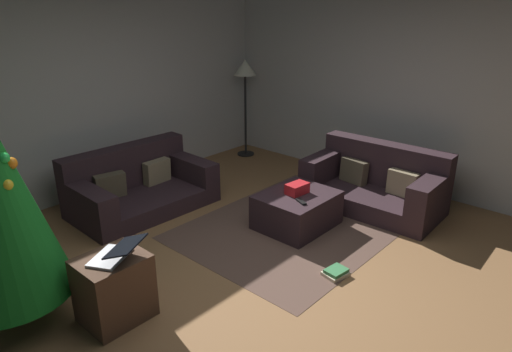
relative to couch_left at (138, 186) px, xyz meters
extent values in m
plane|color=brown|center=(-0.24, -2.26, -0.27)|extent=(6.40, 6.40, 0.00)
cube|color=#BCB7B2|center=(-0.24, 0.88, 1.03)|extent=(6.40, 0.12, 2.60)
cube|color=#B5B0AB|center=(2.90, -2.26, 1.03)|extent=(0.12, 6.40, 2.60)
cube|color=#2D1E23|center=(0.00, -0.11, -0.16)|extent=(1.70, 1.02, 0.21)
cube|color=#2D1E23|center=(0.01, 0.26, 0.20)|extent=(1.68, 0.29, 0.53)
cube|color=#2D1E23|center=(0.71, -0.13, 0.09)|extent=(0.27, 0.98, 0.29)
cube|color=#2D1E23|center=(-0.72, -0.09, 0.09)|extent=(0.27, 0.98, 0.29)
cube|color=#8C7A5B|center=(0.34, 0.05, 0.09)|extent=(0.36, 0.15, 0.31)
cube|color=brown|center=(-0.33, 0.06, 0.09)|extent=(0.38, 0.22, 0.31)
cube|color=#2D1E23|center=(1.91, -2.20, -0.16)|extent=(0.92, 1.67, 0.23)
cube|color=#2D1E23|center=(2.23, -2.19, 0.23)|extent=(0.29, 1.65, 0.54)
cube|color=#2D1E23|center=(1.93, -2.90, 0.13)|extent=(0.88, 0.27, 0.34)
cube|color=#2D1E23|center=(1.89, -1.50, 0.13)|extent=(0.88, 0.27, 0.34)
cube|color=#8C7A5B|center=(2.04, -2.52, 0.11)|extent=(0.14, 0.37, 0.30)
cube|color=brown|center=(2.02, -1.87, 0.11)|extent=(0.20, 0.38, 0.31)
cube|color=#2D1E23|center=(0.90, -1.80, -0.07)|extent=(0.85, 0.71, 0.40)
cube|color=red|center=(0.91, -1.79, 0.19)|extent=(0.27, 0.19, 0.12)
cube|color=black|center=(0.74, -1.97, 0.14)|extent=(0.11, 0.17, 0.02)
cylinder|color=brown|center=(-1.94, -1.11, -0.14)|extent=(0.10, 0.10, 0.27)
sphere|color=yellow|center=(-1.88, -1.30, 0.94)|extent=(0.09, 0.09, 0.09)
sphere|color=orange|center=(-1.80, -1.22, 1.07)|extent=(0.09, 0.09, 0.09)
sphere|color=green|center=(-1.84, -1.24, 1.12)|extent=(0.08, 0.08, 0.08)
cube|color=#4C3323|center=(-1.39, -1.70, 0.01)|extent=(0.52, 0.44, 0.56)
cube|color=silver|center=(-1.39, -1.70, 0.30)|extent=(0.41, 0.36, 0.02)
cube|color=black|center=(-1.32, -1.83, 0.41)|extent=(0.40, 0.35, 0.08)
cube|color=beige|center=(0.33, -2.70, -0.25)|extent=(0.25, 0.22, 0.04)
cube|color=#387A47|center=(0.33, -2.70, -0.22)|extent=(0.22, 0.18, 0.03)
cylinder|color=black|center=(2.42, 0.42, -0.26)|extent=(0.28, 0.28, 0.02)
cylinder|color=black|center=(2.42, 0.42, 0.39)|extent=(0.04, 0.04, 1.33)
cone|color=beige|center=(2.42, 0.42, 1.18)|extent=(0.36, 0.36, 0.24)
cube|color=brown|center=(0.90, -1.80, -0.27)|extent=(2.60, 2.00, 0.01)
camera|label=1|loc=(-2.92, -4.61, 2.17)|focal=32.10mm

